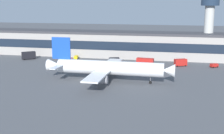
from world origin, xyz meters
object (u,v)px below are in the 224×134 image
Objects in this scene: airliner at (108,68)px; baggage_tug at (214,65)px; belt_loader at (66,60)px; fuel_truck at (145,61)px; control_tower at (209,19)px; follow_me_car at (76,57)px; stair_truck at (181,62)px; catering_truck at (29,55)px; crew_van at (114,60)px.

airliner is 12.48× the size of baggage_tug.
fuel_truck is (40.65, 1.19, 0.73)m from belt_loader.
follow_me_car is (-69.69, -16.02, -20.39)m from control_tower.
control_tower is 30.53m from baggage_tug.
airliner is 7.93× the size of stair_truck.
stair_truck is 56.25m from follow_me_car.
follow_me_car is 0.64× the size of catering_truck.
follow_me_car is at bearing 174.71° from baggage_tug.
crew_van is (46.98, 1.04, -0.83)m from catering_truck.
crew_van is (-33.65, 2.32, -0.52)m from stair_truck.
crew_van is at bearing 170.32° from fuel_truck.
stair_truck is at bearing 52.16° from airliner.
control_tower is 55.59m from crew_van.
belt_loader is at bearing -161.07° from control_tower.
follow_me_car is 0.54× the size of fuel_truck.
baggage_tug is 0.68× the size of belt_loader.
crew_van is at bearing 9.18° from belt_loader.
stair_truck is at bearing -178.53° from baggage_tug.
belt_loader is at bearing -104.94° from follow_me_car.
baggage_tug is 71.80m from follow_me_car.
airliner is 7.05× the size of catering_truck.
catering_truck is at bearing 178.44° from fuel_truck.
follow_me_car is 25.51m from catering_truck.
fuel_truck is at bearing -9.68° from crew_van.
airliner reaches higher than baggage_tug.
baggage_tug is 33.17m from fuel_truck.
baggage_tug is 0.88× the size of follow_me_car.
stair_truck is at bearing 1.45° from fuel_truck.
control_tower reaches higher than catering_truck.
catering_truck reaches higher than fuel_truck.
fuel_truck is (10.63, 35.72, -3.58)m from airliner.
stair_truck is 58.15m from belt_loader.
catering_truck is (-24.83, -5.75, 1.20)m from follow_me_car.
baggage_tug is 0.73× the size of crew_van.
airliner reaches higher than follow_me_car.
crew_van is (22.16, -4.71, 0.37)m from follow_me_car.
catering_truck is 47.00m from crew_van.
airliner reaches higher than catering_truck.
control_tower is 4.01× the size of fuel_truck.
stair_truck is at bearing -3.94° from crew_van.
stair_truck is 17.47m from fuel_truck.
baggage_tug is at bearing 1.47° from stair_truck.
control_tower is 78.79m from belt_loader.
follow_me_car is (-27.71, 43.19, -4.37)m from airliner.
stair_truck is at bearing -121.06° from control_tower.
stair_truck is at bearing -0.91° from catering_truck.
catering_truck reaches higher than belt_loader.
fuel_truck reaches higher than baggage_tug.
control_tower is 7.48× the size of follow_me_car.
baggage_tug is at bearing -0.52° from catering_truck.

